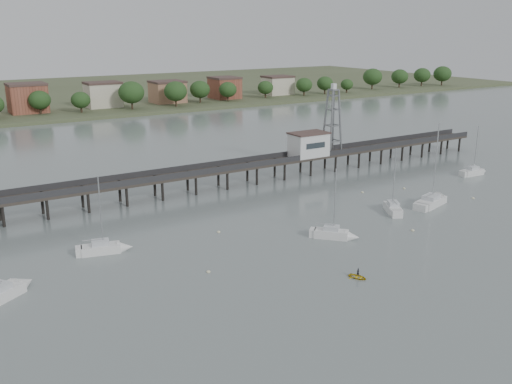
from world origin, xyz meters
TOP-DOWN VIEW (x-y plane):
  - ground_plane at (0.00, 0.00)m, footprint 500.00×500.00m
  - pier at (0.00, 60.00)m, footprint 150.00×5.00m
  - pier_building at (25.00, 60.00)m, footprint 8.40×5.40m
  - lattice_tower at (31.50, 60.00)m, footprint 3.20×3.20m
  - sailboat_e at (55.87, 39.66)m, footprint 7.02×2.47m
  - sailboat_b at (-27.27, 38.37)m, footprint 7.56×3.78m
  - sailboat_c at (21.59, 30.95)m, footprint 5.47×7.29m
  - sailboat_a at (-42.07, 31.27)m, footprint 8.65×7.03m
  - sailboat_d at (31.49, 29.68)m, footprint 10.25×5.51m
  - sailboat_f at (4.49, 25.17)m, footprint 6.21×6.44m
  - yellow_dinghy at (-2.59, 12.61)m, footprint 1.86×1.12m
  - dinghy_occupant at (-2.59, 12.61)m, footprint 0.51×1.15m
  - mooring_buoys at (6.46, 33.14)m, footprint 83.54×21.29m
  - far_shore at (0.36, 239.58)m, footprint 500.00×170.00m

SIDE VIEW (x-z plane):
  - ground_plane at x=0.00m, z-range 0.00..0.00m
  - yellow_dinghy at x=-2.59m, z-range -1.25..1.25m
  - dinghy_occupant at x=-2.59m, z-range -0.13..0.13m
  - mooring_buoys at x=6.46m, z-range -0.12..0.28m
  - sailboat_d at x=31.49m, z-range -7.42..8.68m
  - sailboat_a at x=-42.07m, z-range -6.55..7.83m
  - sailboat_b at x=-27.27m, z-range -5.41..6.70m
  - sailboat_c at x=21.59m, z-range -5.37..6.67m
  - sailboat_f at x=4.49m, z-range -5.14..6.44m
  - sailboat_e at x=55.87m, z-range -5.12..6.42m
  - far_shore at x=0.36m, z-range -4.25..6.15m
  - pier at x=0.00m, z-range 1.04..6.54m
  - pier_building at x=25.00m, z-range 4.02..9.32m
  - lattice_tower at x=31.50m, z-range 3.35..18.85m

